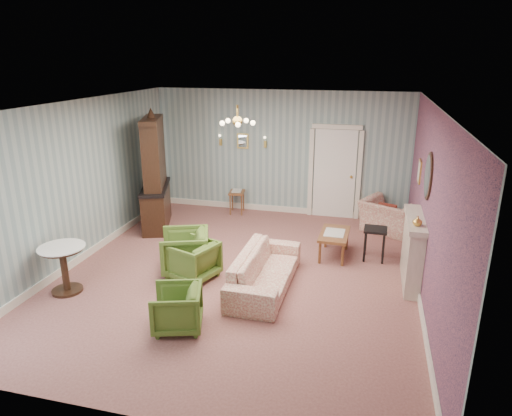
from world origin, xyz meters
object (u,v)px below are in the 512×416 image
(olive_chair_b, at_px, (193,258))
(olive_chair_c, at_px, (185,249))
(fireplace, at_px, (412,250))
(wingback_chair, at_px, (390,211))
(coffee_table, at_px, (334,244))
(pedestal_table, at_px, (64,269))
(dresser, at_px, (154,170))
(side_table_black, at_px, (374,244))
(olive_chair_a, at_px, (177,306))
(sofa_chintz, at_px, (265,264))

(olive_chair_b, bearing_deg, olive_chair_c, -111.11)
(olive_chair_b, height_order, fireplace, fireplace)
(wingback_chair, xyz_separation_m, coffee_table, (-1.03, -1.59, -0.23))
(olive_chair_c, distance_m, pedestal_table, 1.96)
(dresser, distance_m, pedestal_table, 3.26)
(coffee_table, xyz_separation_m, side_table_black, (0.74, 0.02, 0.07))
(olive_chair_a, distance_m, side_table_black, 4.00)
(olive_chair_c, bearing_deg, dresser, -162.93)
(olive_chair_c, distance_m, coffee_table, 2.80)
(olive_chair_c, bearing_deg, olive_chair_b, 28.13)
(olive_chair_a, distance_m, pedestal_table, 2.22)
(sofa_chintz, height_order, wingback_chair, wingback_chair)
(olive_chair_a, height_order, coffee_table, olive_chair_a)
(olive_chair_a, height_order, pedestal_table, pedestal_table)
(wingback_chair, bearing_deg, olive_chair_b, 70.14)
(olive_chair_a, relative_size, sofa_chintz, 0.32)
(olive_chair_c, distance_m, wingback_chair, 4.53)
(coffee_table, height_order, side_table_black, side_table_black)
(olive_chair_c, bearing_deg, pedestal_table, -73.30)
(olive_chair_a, height_order, sofa_chintz, sofa_chintz)
(olive_chair_a, relative_size, wingback_chair, 0.63)
(dresser, bearing_deg, side_table_black, -27.71)
(olive_chair_a, xyz_separation_m, sofa_chintz, (0.91, 1.48, 0.07))
(olive_chair_c, relative_size, coffee_table, 0.89)
(olive_chair_b, height_order, pedestal_table, pedestal_table)
(olive_chair_c, height_order, sofa_chintz, olive_chair_c)
(olive_chair_b, distance_m, olive_chair_c, 0.32)
(sofa_chintz, relative_size, wingback_chair, 1.93)
(olive_chair_b, xyz_separation_m, side_table_black, (2.98, 1.52, -0.05))
(wingback_chair, height_order, fireplace, fireplace)
(dresser, height_order, fireplace, dresser)
(wingback_chair, height_order, dresser, dresser)
(wingback_chair, xyz_separation_m, dresser, (-4.99, -0.91, 0.80))
(side_table_black, bearing_deg, olive_chair_b, -152.94)
(wingback_chair, bearing_deg, sofa_chintz, 83.78)
(sofa_chintz, height_order, dresser, dresser)
(coffee_table, xyz_separation_m, pedestal_table, (-4.05, -2.45, 0.16))
(olive_chair_a, height_order, side_table_black, olive_chair_a)
(fireplace, bearing_deg, coffee_table, 150.26)
(wingback_chair, distance_m, fireplace, 2.37)
(wingback_chair, bearing_deg, olive_chair_a, 84.27)
(pedestal_table, bearing_deg, side_table_black, 27.37)
(wingback_chair, bearing_deg, pedestal_table, 65.32)
(fireplace, height_order, side_table_black, fireplace)
(fireplace, bearing_deg, wingback_chair, 97.34)
(olive_chair_c, xyz_separation_m, coffee_table, (2.48, 1.28, -0.17))
(olive_chair_a, bearing_deg, sofa_chintz, 131.34)
(olive_chair_c, relative_size, pedestal_table, 1.04)
(olive_chair_a, bearing_deg, wingback_chair, 130.30)
(olive_chair_c, relative_size, dresser, 0.32)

